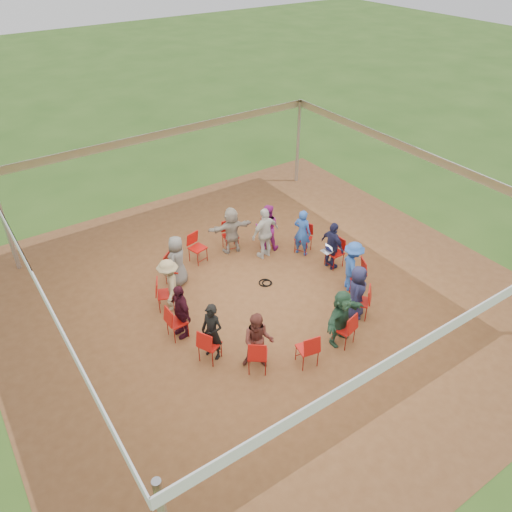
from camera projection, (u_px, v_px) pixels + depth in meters
ground at (263, 298)px, 13.14m from camera, size 80.00×80.00×0.00m
dirt_patch at (263, 297)px, 13.13m from camera, size 13.00×13.00×0.00m
tent at (264, 220)px, 11.79m from camera, size 10.33×10.33×3.00m
chair_0 at (335, 253)px, 14.06m from camera, size 0.45×0.43×0.90m
chair_1 at (303, 239)px, 14.67m from camera, size 0.58×0.57×0.90m
chair_2 at (267, 233)px, 14.93m from camera, size 0.60×0.60×0.90m
chair_3 at (230, 236)px, 14.78m from camera, size 0.50×0.52×0.90m
chair_4 at (198, 248)px, 14.25m from camera, size 0.51×0.53×0.90m
chair_5 at (174, 268)px, 13.46m from camera, size 0.60×0.61×0.90m
chair_6 at (166, 294)px, 12.54m from camera, size 0.58×0.57×0.90m
chair_7 at (177, 322)px, 11.70m from camera, size 0.45×0.43×0.90m
chair_8 at (210, 344)px, 11.09m from camera, size 0.58×0.57×0.90m
chair_9 at (258, 355)px, 10.83m from camera, size 0.60×0.60×0.90m
chair_10 at (307, 349)px, 10.98m from camera, size 0.50×0.52×0.90m
chair_11 at (344, 329)px, 11.51m from camera, size 0.51×0.53×0.90m
chair_12 at (360, 302)px, 12.31m from camera, size 0.60×0.61×0.90m
chair_13 at (356, 275)px, 13.22m from camera, size 0.58×0.57×0.90m
person_seated_0 at (332, 246)px, 13.85m from camera, size 0.45×0.86×1.45m
person_seated_1 at (302, 232)px, 14.43m from camera, size 0.55×0.63×1.45m
person_seated_2 at (267, 227)px, 14.67m from camera, size 0.80×0.75×1.45m
person_seated_3 at (231, 230)px, 14.53m from camera, size 1.42×0.77×1.45m
person_seated_4 at (177, 261)px, 13.27m from camera, size 0.80×0.76×1.45m
person_seated_5 at (169, 285)px, 12.40m from camera, size 0.81×1.04×1.45m
person_seated_6 at (181, 311)px, 11.60m from camera, size 0.45×0.86×1.45m
person_seated_7 at (212, 332)px, 11.02m from camera, size 0.55×0.63×1.45m
person_seated_8 at (258, 341)px, 10.77m from camera, size 0.80×0.75×1.45m
person_seated_9 at (341, 317)px, 11.42m from camera, size 1.42×0.81×1.45m
person_seated_10 at (357, 292)px, 12.18m from camera, size 0.80×0.76×1.45m
person_seated_11 at (352, 267)px, 13.04m from camera, size 0.81×1.04×1.45m
standing_person at (265, 233)px, 14.27m from camera, size 0.97×0.56×1.59m
cable_coil at (266, 283)px, 13.62m from camera, size 0.45×0.45×0.03m
laptop at (328, 250)px, 13.80m from camera, size 0.24×0.30×0.20m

